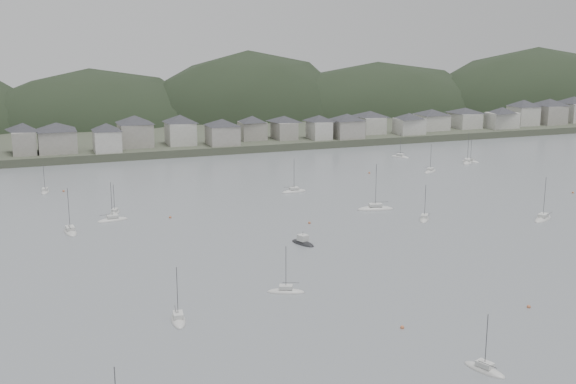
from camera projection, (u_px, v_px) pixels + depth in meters
name	position (u px, v px, depth m)	size (l,w,h in m)	color
ground	(440.00, 317.00, 122.38)	(900.00, 900.00, 0.00)	slate
far_shore_land	(149.00, 117.00, 391.75)	(900.00, 250.00, 3.00)	#383D2D
forested_ridge	(168.00, 146.00, 372.82)	(851.55, 103.94, 102.57)	black
waterfront_town	(311.00, 124.00, 305.23)	(451.48, 28.46, 12.92)	gray
sailboat_lead	(467.00, 163.00, 263.95)	(8.29, 8.71, 12.46)	beige
moored_fleet	(254.00, 233.00, 172.11)	(266.43, 169.00, 13.66)	beige
motor_launch_far	(303.00, 243.00, 164.04)	(4.80, 7.46, 3.69)	black
mooring_buoys	(299.00, 230.00, 175.02)	(175.49, 126.83, 0.70)	#B2603B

